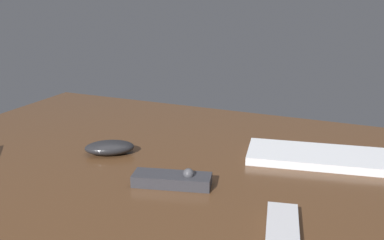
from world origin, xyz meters
The scene contains 5 objects.
desk centered at (0.00, 0.00, 1.00)cm, with size 140.00×84.00×2.00cm, color #4C301C.
keyboard centered at (31.46, 11.25, 2.91)cm, with size 42.72×13.37×1.82cm, color silver.
computer_mouse centered at (-19.83, -4.64, 3.58)cm, with size 11.53×6.37×3.17cm, color black.
media_remote centered at (1.02, -14.05, 3.24)cm, with size 16.26×8.57×3.79cm.
tv_remote centered at (24.82, -24.91, 3.02)cm, with size 16.65×5.02×2.04cm, color #B7B7BC.
Camera 1 is at (34.15, -83.21, 39.29)cm, focal length 39.76 mm.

